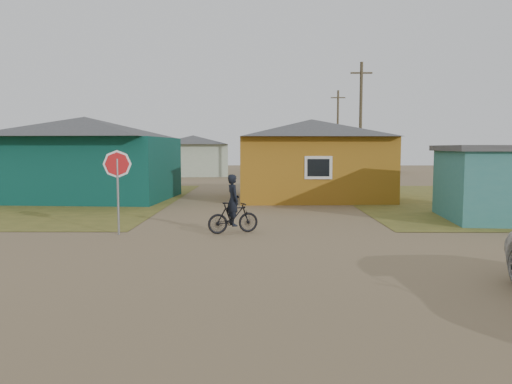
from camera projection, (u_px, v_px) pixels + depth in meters
ground at (262, 264)px, 10.84m from camera, size 120.00×120.00×0.00m
house_teal at (86, 157)px, 24.17m from camera, size 8.93×7.08×4.00m
house_yellow at (311, 158)px, 24.59m from camera, size 7.72×6.76×3.90m
house_pale_west at (193, 155)px, 44.59m from camera, size 7.04×6.15×3.60m
house_beige_east at (359, 154)px, 50.44m from camera, size 6.95×6.05×3.60m
house_pale_north at (137, 154)px, 56.61m from camera, size 6.28×5.81×3.40m
utility_pole_near at (361, 122)px, 32.34m from camera, size 1.40×0.20×8.00m
utility_pole_far at (338, 131)px, 48.27m from camera, size 1.40×0.20×8.00m
stop_sign at (117, 173)px, 14.31m from camera, size 0.80×0.15×2.45m
cyclist at (233, 212)px, 14.67m from camera, size 1.59×0.95×1.74m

